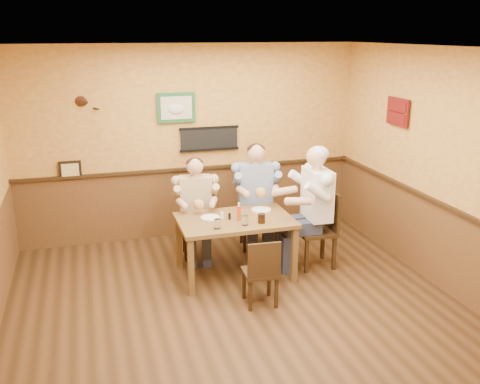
{
  "coord_description": "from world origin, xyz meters",
  "views": [
    {
      "loc": [
        -1.46,
        -5.03,
        2.96
      ],
      "look_at": [
        0.27,
        0.87,
        1.1
      ],
      "focal_mm": 40.0,
      "sensor_mm": 36.0,
      "label": 1
    }
  ],
  "objects_px": {
    "chair_back_left": "(196,226)",
    "water_glass_left": "(217,224)",
    "diner_blue_polo": "(255,202)",
    "diner_tan_shirt": "(196,213)",
    "chair_back_right": "(255,216)",
    "chair_near_side": "(260,271)",
    "diner_white_elder": "(316,214)",
    "hot_sauce_bottle": "(239,212)",
    "cola_tumbler": "(262,218)",
    "salt_shaker": "(222,215)",
    "dining_table": "(235,225)",
    "water_glass_mid": "(245,220)",
    "chair_right_end": "(316,229)",
    "pepper_shaker": "(230,216)"
  },
  "relations": [
    {
      "from": "chair_back_right",
      "to": "diner_white_elder",
      "type": "relative_size",
      "value": 0.66
    },
    {
      "from": "water_glass_mid",
      "to": "cola_tumbler",
      "type": "bearing_deg",
      "value": 3.8
    },
    {
      "from": "diner_white_elder",
      "to": "pepper_shaker",
      "type": "relative_size",
      "value": 17.89
    },
    {
      "from": "chair_back_right",
      "to": "chair_near_side",
      "type": "distance_m",
      "value": 1.65
    },
    {
      "from": "chair_near_side",
      "to": "diner_white_elder",
      "type": "bearing_deg",
      "value": -139.58
    },
    {
      "from": "chair_back_left",
      "to": "water_glass_left",
      "type": "distance_m",
      "value": 1.06
    },
    {
      "from": "water_glass_mid",
      "to": "chair_right_end",
      "type": "bearing_deg",
      "value": 12.28
    },
    {
      "from": "chair_near_side",
      "to": "water_glass_mid",
      "type": "distance_m",
      "value": 0.68
    },
    {
      "from": "chair_near_side",
      "to": "salt_shaker",
      "type": "bearing_deg",
      "value": -71.99
    },
    {
      "from": "diner_white_elder",
      "to": "water_glass_left",
      "type": "bearing_deg",
      "value": -77.94
    },
    {
      "from": "water_glass_mid",
      "to": "hot_sauce_bottle",
      "type": "distance_m",
      "value": 0.19
    },
    {
      "from": "dining_table",
      "to": "diner_white_elder",
      "type": "distance_m",
      "value": 1.08
    },
    {
      "from": "chair_back_left",
      "to": "water_glass_left",
      "type": "height_order",
      "value": "chair_back_left"
    },
    {
      "from": "chair_back_left",
      "to": "chair_back_right",
      "type": "distance_m",
      "value": 0.87
    },
    {
      "from": "chair_back_right",
      "to": "salt_shaker",
      "type": "relative_size",
      "value": 11.23
    },
    {
      "from": "diner_tan_shirt",
      "to": "water_glass_left",
      "type": "distance_m",
      "value": 1.01
    },
    {
      "from": "diner_white_elder",
      "to": "water_glass_mid",
      "type": "xyz_separation_m",
      "value": [
        -1.02,
        -0.22,
        0.09
      ]
    },
    {
      "from": "chair_back_right",
      "to": "dining_table",
      "type": "bearing_deg",
      "value": -114.42
    },
    {
      "from": "chair_right_end",
      "to": "cola_tumbler",
      "type": "bearing_deg",
      "value": -73.7
    },
    {
      "from": "dining_table",
      "to": "hot_sauce_bottle",
      "type": "distance_m",
      "value": 0.21
    },
    {
      "from": "chair_near_side",
      "to": "salt_shaker",
      "type": "relative_size",
      "value": 9.47
    },
    {
      "from": "chair_back_right",
      "to": "diner_tan_shirt",
      "type": "height_order",
      "value": "diner_tan_shirt"
    },
    {
      "from": "diner_tan_shirt",
      "to": "diner_blue_polo",
      "type": "relative_size",
      "value": 0.92
    },
    {
      "from": "chair_right_end",
      "to": "chair_near_side",
      "type": "distance_m",
      "value": 1.27
    },
    {
      "from": "diner_white_elder",
      "to": "salt_shaker",
      "type": "bearing_deg",
      "value": -91.46
    },
    {
      "from": "cola_tumbler",
      "to": "dining_table",
      "type": "bearing_deg",
      "value": 137.61
    },
    {
      "from": "chair_back_left",
      "to": "diner_blue_polo",
      "type": "distance_m",
      "value": 0.9
    },
    {
      "from": "hot_sauce_bottle",
      "to": "chair_back_left",
      "type": "bearing_deg",
      "value": 115.25
    },
    {
      "from": "chair_back_left",
      "to": "salt_shaker",
      "type": "relative_size",
      "value": 10.34
    },
    {
      "from": "chair_back_right",
      "to": "diner_white_elder",
      "type": "distance_m",
      "value": 1.02
    },
    {
      "from": "chair_right_end",
      "to": "water_glass_left",
      "type": "distance_m",
      "value": 1.42
    },
    {
      "from": "diner_tan_shirt",
      "to": "hot_sauce_bottle",
      "type": "bearing_deg",
      "value": -58.3
    },
    {
      "from": "diner_blue_polo",
      "to": "diner_tan_shirt",
      "type": "bearing_deg",
      "value": -166.27
    },
    {
      "from": "chair_back_right",
      "to": "hot_sauce_bottle",
      "type": "relative_size",
      "value": 4.73
    },
    {
      "from": "pepper_shaker",
      "to": "salt_shaker",
      "type": "bearing_deg",
      "value": 149.16
    },
    {
      "from": "diner_white_elder",
      "to": "water_glass_left",
      "type": "distance_m",
      "value": 1.39
    },
    {
      "from": "chair_back_left",
      "to": "chair_near_side",
      "type": "distance_m",
      "value": 1.57
    },
    {
      "from": "chair_near_side",
      "to": "diner_blue_polo",
      "type": "height_order",
      "value": "diner_blue_polo"
    },
    {
      "from": "hot_sauce_bottle",
      "to": "pepper_shaker",
      "type": "distance_m",
      "value": 0.13
    },
    {
      "from": "dining_table",
      "to": "diner_white_elder",
      "type": "bearing_deg",
      "value": -1.69
    },
    {
      "from": "chair_back_right",
      "to": "diner_blue_polo",
      "type": "bearing_deg",
      "value": 0.0
    },
    {
      "from": "diner_blue_polo",
      "to": "pepper_shaker",
      "type": "height_order",
      "value": "diner_blue_polo"
    },
    {
      "from": "water_glass_mid",
      "to": "hot_sauce_bottle",
      "type": "relative_size",
      "value": 0.6
    },
    {
      "from": "diner_blue_polo",
      "to": "diner_white_elder",
      "type": "distance_m",
      "value": 0.99
    },
    {
      "from": "diner_blue_polo",
      "to": "water_glass_mid",
      "type": "xyz_separation_m",
      "value": [
        -0.47,
        -1.04,
        0.14
      ]
    },
    {
      "from": "chair_back_left",
      "to": "water_glass_mid",
      "type": "distance_m",
      "value": 1.11
    },
    {
      "from": "cola_tumbler",
      "to": "salt_shaker",
      "type": "height_order",
      "value": "cola_tumbler"
    },
    {
      "from": "chair_near_side",
      "to": "cola_tumbler",
      "type": "xyz_separation_m",
      "value": [
        0.2,
        0.55,
        0.41
      ]
    },
    {
      "from": "chair_right_end",
      "to": "cola_tumbler",
      "type": "distance_m",
      "value": 0.89
    },
    {
      "from": "chair_near_side",
      "to": "cola_tumbler",
      "type": "bearing_deg",
      "value": -106.36
    }
  ]
}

